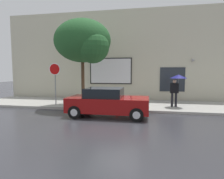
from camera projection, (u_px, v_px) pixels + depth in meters
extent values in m
plane|color=#333338|center=(115.00, 116.00, 9.81)|extent=(60.00, 60.00, 0.00)
cube|color=#A3A099|center=(122.00, 105.00, 12.74)|extent=(20.00, 4.00, 0.15)
cube|color=beige|center=(127.00, 56.00, 14.86)|extent=(20.00, 0.40, 7.00)
cube|color=black|center=(111.00, 71.00, 14.98)|extent=(3.34, 0.06, 2.05)
cube|color=silver|center=(110.00, 71.00, 14.95)|extent=(3.18, 0.03, 1.89)
cube|color=#262B33|center=(172.00, 79.00, 14.18)|extent=(1.80, 0.04, 1.80)
cone|color=#99999E|center=(193.00, 60.00, 13.66)|extent=(0.22, 0.24, 0.24)
cube|color=maroon|center=(108.00, 104.00, 9.73)|extent=(4.09, 1.76, 0.73)
cube|color=black|center=(104.00, 93.00, 9.71)|extent=(1.84, 1.55, 0.47)
cylinder|color=black|center=(138.00, 108.00, 10.28)|extent=(0.64, 0.22, 0.64)
cylinder|color=silver|center=(138.00, 108.00, 10.28)|extent=(0.35, 0.24, 0.35)
cylinder|color=black|center=(137.00, 115.00, 8.69)|extent=(0.64, 0.22, 0.64)
cylinder|color=silver|center=(137.00, 115.00, 8.69)|extent=(0.35, 0.24, 0.35)
cylinder|color=black|center=(85.00, 106.00, 10.83)|extent=(0.64, 0.22, 0.64)
cylinder|color=silver|center=(85.00, 106.00, 10.83)|extent=(0.35, 0.24, 0.35)
cylinder|color=black|center=(75.00, 112.00, 9.24)|extent=(0.64, 0.22, 0.64)
cylinder|color=silver|center=(75.00, 112.00, 9.24)|extent=(0.35, 0.24, 0.35)
cylinder|color=red|center=(117.00, 102.00, 11.53)|extent=(0.22, 0.22, 0.60)
sphere|color=#AD1814|center=(117.00, 97.00, 11.50)|extent=(0.23, 0.23, 0.23)
cylinder|color=#AD1814|center=(117.00, 102.00, 11.37)|extent=(0.09, 0.12, 0.09)
cylinder|color=#AD1814|center=(118.00, 101.00, 11.68)|extent=(0.09, 0.12, 0.09)
cylinder|color=red|center=(117.00, 106.00, 11.56)|extent=(0.30, 0.30, 0.06)
cylinder|color=black|center=(172.00, 100.00, 11.58)|extent=(0.14, 0.14, 0.84)
cylinder|color=black|center=(176.00, 100.00, 11.53)|extent=(0.14, 0.14, 0.84)
cube|color=black|center=(174.00, 88.00, 11.49)|extent=(0.49, 0.22, 0.60)
sphere|color=tan|center=(175.00, 81.00, 11.45)|extent=(0.23, 0.23, 0.23)
cylinder|color=#4C4C51|center=(178.00, 84.00, 11.42)|extent=(0.02, 0.02, 0.90)
cone|color=navy|center=(179.00, 76.00, 11.38)|extent=(1.02, 1.02, 0.22)
cylinder|color=#4C3823|center=(83.00, 81.00, 11.97)|extent=(0.21, 0.21, 3.06)
ellipsoid|color=#235628|center=(82.00, 41.00, 11.74)|extent=(3.54, 3.01, 2.65)
sphere|color=#235628|center=(93.00, 47.00, 11.20)|extent=(1.94, 1.94, 1.94)
cylinder|color=gray|center=(55.00, 84.00, 12.19)|extent=(0.07, 0.07, 2.64)
cylinder|color=white|center=(55.00, 69.00, 12.06)|extent=(0.76, 0.02, 0.76)
cylinder|color=red|center=(55.00, 69.00, 12.05)|extent=(0.66, 0.02, 0.66)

